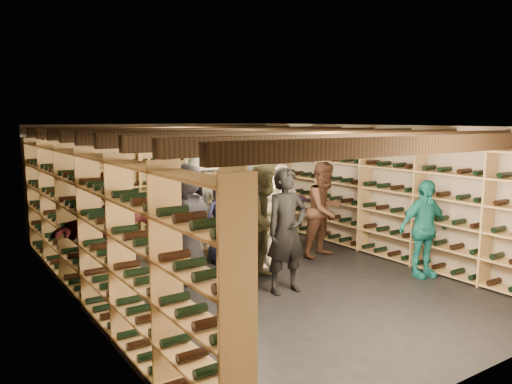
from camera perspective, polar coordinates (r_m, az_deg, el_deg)
The scene contains 23 objects.
ground at distance 8.32m, azimuth -0.54°, elevation -9.21°, with size 8.00×8.00×0.00m, color black.
walls at distance 8.04m, azimuth -0.55°, elevation -1.03°, with size 5.52×8.02×2.40m.
ceiling at distance 7.93m, azimuth -0.57°, elevation 7.56°, with size 5.50×8.00×0.01m, color beige.
ceiling_joists at distance 7.94m, azimuth -0.56°, elevation 6.55°, with size 5.40×7.12×0.18m.
wine_rack_left at distance 7.02m, azimuth -18.43°, elevation -3.89°, with size 0.32×7.50×2.15m.
wine_rack_right at distance 9.69m, azimuth 12.27°, elevation -0.35°, with size 0.32×7.50×2.15m.
wine_rack_back at distance 11.42m, azimuth -11.14°, elevation 0.98°, with size 4.70×0.30×2.15m.
crate_stack_left at distance 9.38m, azimuth -9.67°, elevation -5.15°, with size 0.53×0.37×0.68m.
crate_stack_right at distance 9.47m, azimuth -3.52°, elevation -5.96°, with size 0.59×0.50×0.34m.
crate_loose at distance 9.29m, azimuth -5.84°, elevation -6.82°, with size 0.50×0.33×0.17m, color tan.
person_0 at distance 7.77m, azimuth -7.86°, elevation -3.54°, with size 0.90×0.58×1.84m, color black.
person_1 at distance 7.21m, azimuth 3.50°, elevation -4.45°, with size 0.67×0.44×1.83m, color black.
person_2 at distance 7.79m, azimuth 1.08°, elevation -3.34°, with size 0.90×0.71×1.86m, color brown.
person_3 at distance 8.44m, azimuth 1.32°, elevation -3.38°, with size 1.03×0.59×1.59m, color beige.
person_4 at distance 8.38m, azimuth 18.60°, elevation -3.99°, with size 0.92×0.38×1.57m, color #1B817D.
person_5 at distance 7.29m, azimuth -15.71°, elevation -4.57°, with size 1.71×0.54×1.84m, color maroon.
person_6 at distance 8.74m, azimuth -3.72°, elevation -3.19°, with size 0.75×0.49×1.53m, color #1E2041.
person_7 at distance 9.04m, azimuth 3.24°, elevation -2.22°, with size 0.62×0.41×1.71m, color gray.
person_8 at distance 9.17m, azimuth 7.87°, elevation -2.02°, with size 0.85×0.66×1.74m, color #4A2C1E.
person_9 at distance 9.07m, azimuth -6.34°, elevation -1.64°, with size 1.22×0.70×1.89m, color #A4A496.
person_10 at distance 8.80m, azimuth -10.16°, elevation -2.37°, with size 1.05×0.44×1.79m, color #2A5137.
person_11 at distance 10.06m, azimuth 2.94°, elevation -1.59°, with size 1.44×0.46×1.55m, color #835F93.
person_12 at distance 9.72m, azimuth 0.34°, elevation -1.01°, with size 0.91×0.59×1.86m, color #37363C.
Camera 1 is at (-4.35, -6.64, 2.51)m, focal length 35.00 mm.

